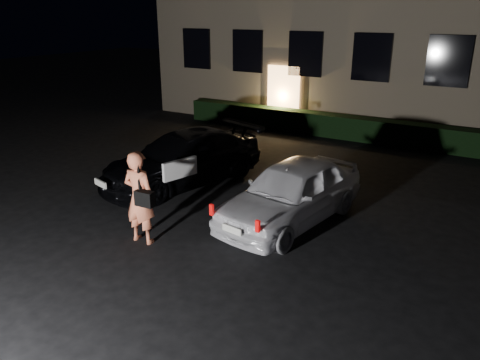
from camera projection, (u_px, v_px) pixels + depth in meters
The scene contains 5 objects.
ground at pixel (200, 261), 9.17m from camera, with size 80.00×80.00×0.00m, color black.
hedge at pixel (362, 129), 17.50m from camera, with size 15.00×0.70×0.85m, color black.
sedan at pixel (183, 158), 13.09m from camera, with size 3.23×5.26×1.42m.
hatch at pixel (291, 192), 10.66m from camera, with size 2.36×4.43×1.44m.
man at pixel (140, 197), 9.61m from camera, with size 0.84×0.51×1.99m.
Camera 1 is at (4.80, -6.53, 4.64)m, focal length 35.00 mm.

